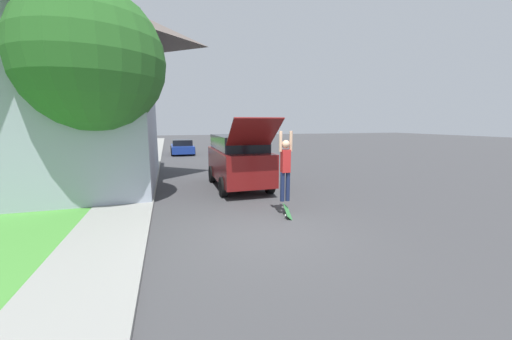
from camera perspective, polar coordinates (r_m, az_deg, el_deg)
ground_plane at (r=7.28m, az=1.25°, el=-12.29°), size 120.00×120.00×0.00m
lawn at (r=13.99m, az=-41.57°, el=-3.94°), size 10.00×80.00×0.08m
sidewalk at (r=12.78m, az=-23.33°, el=-3.32°), size 1.80×80.00×0.10m
house at (r=15.03m, az=-40.11°, el=14.87°), size 10.66×8.96×8.87m
lawn_tree_near at (r=10.42m, az=-29.93°, el=18.36°), size 4.26×4.26×6.59m
suv_parked at (r=11.96m, az=-3.60°, el=2.15°), size 2.05×5.20×2.87m
car_down_street at (r=25.85m, az=-14.52°, el=4.45°), size 1.97×4.13×1.27m
skateboarder at (r=8.33m, az=5.90°, el=0.98°), size 0.41×0.24×2.06m
skateboard at (r=8.45m, az=6.30°, el=-8.33°), size 0.34×0.74×0.36m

